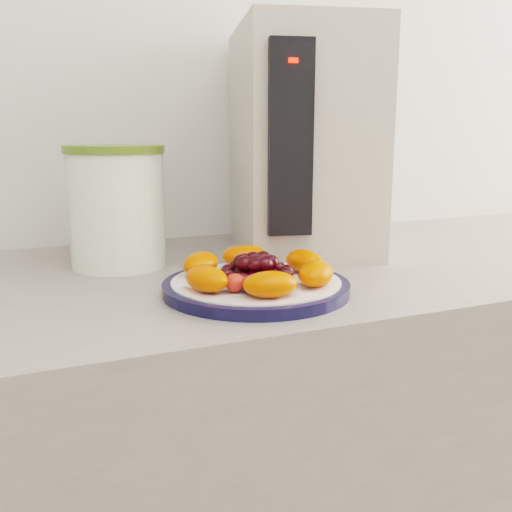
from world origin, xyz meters
name	(u,v)px	position (x,y,z in m)	size (l,w,h in m)	color
wall_back	(187,31)	(0.00, 1.51, 1.30)	(3.50, 0.02, 2.60)	silver
plate_rim	(256,287)	(-0.05, 1.06, 0.91)	(0.25, 0.25, 0.01)	black
plate_face	(256,286)	(-0.05, 1.06, 0.91)	(0.23, 0.23, 0.02)	white
canister	(117,211)	(-0.19, 1.29, 0.99)	(0.15, 0.15, 0.18)	#557320
canister_lid	(114,149)	(-0.19, 1.29, 1.08)	(0.15, 0.15, 0.01)	#546F20
appliance_body	(301,141)	(0.14, 1.31, 1.09)	(0.22, 0.31, 0.39)	beige
appliance_panel	(290,139)	(0.05, 1.16, 1.10)	(0.07, 0.02, 0.29)	black
appliance_led	(293,60)	(0.05, 1.15, 1.21)	(0.01, 0.01, 0.01)	#FF0C05
fruit_plate	(257,270)	(-0.05, 1.06, 0.93)	(0.22, 0.21, 0.04)	#FF4000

